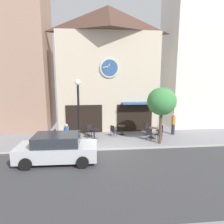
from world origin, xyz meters
TOP-DOWN VIEW (x-y plane):
  - ground_plane at (0.00, -1.16)m, footprint 24.35×10.70m
  - clock_building at (0.24, 5.49)m, footprint 8.40×4.01m
  - neighbor_building_left at (-7.43, 6.22)m, footprint 5.16×4.11m
  - neighbor_building_right at (8.49, 6.45)m, footprint 5.42×4.58m
  - street_lamp at (-2.04, 0.67)m, footprint 0.36×0.36m
  - street_tree at (3.48, 0.90)m, footprint 1.97×1.77m
  - cafe_table_rightmost at (-2.98, 1.79)m, footprint 0.69×0.69m
  - cafe_table_near_door at (-1.05, 2.36)m, footprint 0.73×0.73m
  - cafe_table_leftmost at (1.13, 3.21)m, footprint 0.61×0.61m
  - cafe_table_center_left at (3.30, 2.34)m, footprint 0.72×0.72m
  - cafe_chair_corner at (3.21, 3.17)m, footprint 0.47×0.47m
  - cafe_chair_mid_row at (2.86, 1.60)m, footprint 0.55×0.55m
  - cafe_chair_near_tree at (-3.77, 1.94)m, footprint 0.47×0.47m
  - cafe_chair_right_end at (4.06, 2.55)m, footprint 0.48×0.48m
  - cafe_chair_outer at (-3.15, 1.03)m, footprint 0.43×0.43m
  - cafe_chair_by_entrance at (0.39, 2.78)m, footprint 0.57×0.57m
  - cafe_chair_near_lamp at (3.62, 1.54)m, footprint 0.49×0.49m
  - cafe_chair_facing_street at (-1.39, 3.10)m, footprint 0.54×0.54m
  - pedestrian_blue at (-2.83, 0.47)m, footprint 0.35×0.35m
  - pedestrian_orange at (5.24, 2.91)m, footprint 0.45×0.45m
  - parked_car_silver at (-3.10, -1.42)m, footprint 4.33×2.09m

SIDE VIEW (x-z plane):
  - ground_plane at x=0.00m, z-range -0.09..0.04m
  - cafe_table_leftmost at x=1.13m, z-range 0.12..0.88m
  - cafe_table_rightmost at x=-2.98m, z-range 0.15..0.91m
  - cafe_chair_corner at x=3.21m, z-range 0.08..0.98m
  - cafe_chair_mid_row at x=2.86m, z-range 0.08..0.98m
  - cafe_chair_near_tree at x=-3.77m, z-range 0.08..0.98m
  - cafe_chair_right_end at x=4.06m, z-range 0.08..0.98m
  - cafe_chair_outer at x=-3.15m, z-range 0.08..0.98m
  - cafe_chair_by_entrance at x=0.39m, z-range 0.08..0.98m
  - cafe_chair_near_lamp at x=3.62m, z-range 0.08..0.98m
  - cafe_chair_facing_street at x=-1.39m, z-range 0.08..0.98m
  - cafe_table_near_door at x=-1.05m, z-range 0.16..0.91m
  - cafe_table_center_left at x=3.30m, z-range 0.16..0.92m
  - parked_car_silver at x=-3.10m, z-range -0.01..1.54m
  - pedestrian_blue at x=-2.83m, z-range 0.03..1.70m
  - pedestrian_orange at x=5.24m, z-range 0.03..1.70m
  - street_lamp at x=-2.04m, z-range 0.03..4.47m
  - street_tree at x=3.48m, z-range 0.99..4.89m
  - clock_building at x=0.24m, z-range 0.18..10.49m
  - neighbor_building_right at x=8.49m, z-range 0.00..12.89m
  - neighbor_building_left at x=-7.43m, z-range 0.00..15.93m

